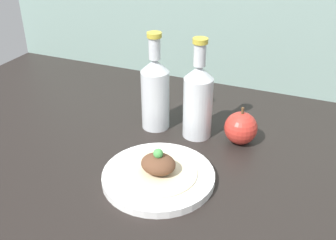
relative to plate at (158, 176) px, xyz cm
name	(u,v)px	position (x,y,z in cm)	size (l,w,h in cm)	color
ground_plane	(192,183)	(6.52, 4.18, -3.15)	(180.00, 110.00, 4.00)	black
plate	(158,176)	(0.00, 0.00, 0.00)	(25.07, 25.07, 2.17)	white
plated_food	(158,167)	(0.00, 0.00, 2.44)	(17.31, 17.31, 6.34)	beige
cider_bottle_left	(155,91)	(-10.39, 21.62, 9.41)	(7.52, 7.52, 26.40)	silver
cider_bottle_right	(198,99)	(1.50, 21.62, 9.41)	(7.52, 7.52, 26.40)	silver
apple	(241,128)	(12.93, 22.38, 3.05)	(8.40, 8.40, 10.01)	red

